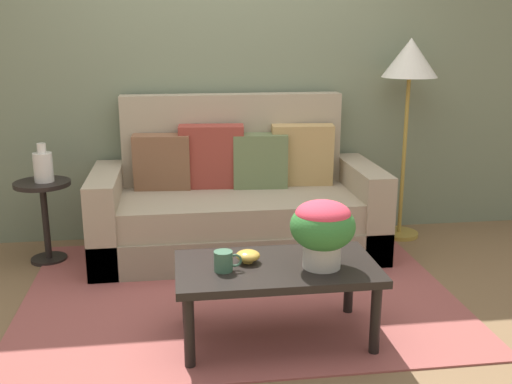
# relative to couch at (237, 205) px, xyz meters

# --- Properties ---
(ground_plane) EXTENTS (14.00, 14.00, 0.00)m
(ground_plane) POSITION_rel_couch_xyz_m (-0.07, -0.90, -0.35)
(ground_plane) COLOR brown
(wall_back) EXTENTS (6.40, 0.12, 2.65)m
(wall_back) POSITION_rel_couch_xyz_m (-0.07, 0.45, 0.98)
(wall_back) COLOR slate
(wall_back) RESTS_ON ground
(area_rug) EXTENTS (2.56, 1.94, 0.01)m
(area_rug) POSITION_rel_couch_xyz_m (-0.07, -0.75, -0.34)
(area_rug) COLOR #994C47
(area_rug) RESTS_ON ground
(couch) EXTENTS (2.00, 0.86, 1.11)m
(couch) POSITION_rel_couch_xyz_m (0.00, 0.00, 0.00)
(couch) COLOR gray
(couch) RESTS_ON ground
(coffee_table) EXTENTS (1.02, 0.56, 0.41)m
(coffee_table) POSITION_rel_couch_xyz_m (0.06, -1.32, 0.01)
(coffee_table) COLOR black
(coffee_table) RESTS_ON ground
(side_table) EXTENTS (0.37, 0.37, 0.57)m
(side_table) POSITION_rel_couch_xyz_m (-1.33, -0.03, 0.05)
(side_table) COLOR black
(side_table) RESTS_ON ground
(floor_lamp) EXTENTS (0.41, 0.41, 1.51)m
(floor_lamp) POSITION_rel_couch_xyz_m (1.29, 0.14, 0.93)
(floor_lamp) COLOR olive
(floor_lamp) RESTS_ON ground
(potted_plant) EXTENTS (0.32, 0.32, 0.34)m
(potted_plant) POSITION_rel_couch_xyz_m (0.28, -1.38, 0.28)
(potted_plant) COLOR #B7B2A8
(potted_plant) RESTS_ON coffee_table
(coffee_mug) EXTENTS (0.14, 0.09, 0.10)m
(coffee_mug) POSITION_rel_couch_xyz_m (-0.21, -1.37, 0.11)
(coffee_mug) COLOR #3D664C
(coffee_mug) RESTS_ON coffee_table
(snack_bowl) EXTENTS (0.12, 0.12, 0.06)m
(snack_bowl) POSITION_rel_couch_xyz_m (-0.08, -1.27, 0.10)
(snack_bowl) COLOR gold
(snack_bowl) RESTS_ON coffee_table
(table_vase) EXTENTS (0.13, 0.13, 0.26)m
(table_vase) POSITION_rel_couch_xyz_m (-1.31, -0.03, 0.33)
(table_vase) COLOR silver
(table_vase) RESTS_ON side_table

